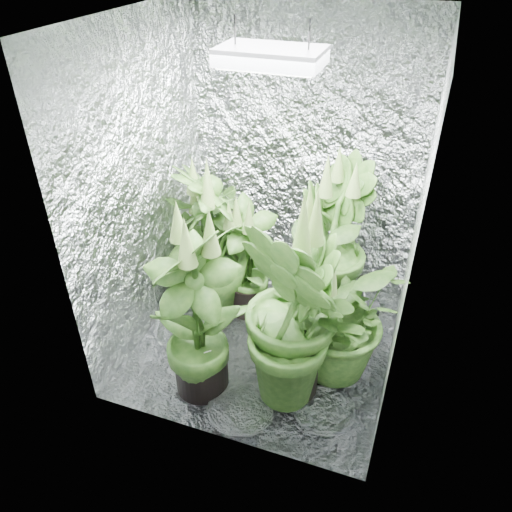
{
  "coord_description": "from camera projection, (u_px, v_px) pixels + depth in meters",
  "views": [
    {
      "loc": [
        0.76,
        -2.35,
        2.37
      ],
      "look_at": [
        -0.07,
        0.0,
        0.67
      ],
      "focal_mm": 35.0,
      "sensor_mm": 36.0,
      "label": 1
    }
  ],
  "objects": [
    {
      "name": "ceiling",
      "position": [
        272.0,
        16.0,
        2.25
      ],
      "size": [
        1.6,
        1.6,
        0.01
      ],
      "primitive_type": "cube",
      "color": "silver",
      "rests_on": "walls"
    },
    {
      "name": "plant_c",
      "position": [
        330.0,
        242.0,
        3.35
      ],
      "size": [
        0.73,
        0.73,
        1.21
      ],
      "rotation": [
        0.0,
        0.0,
        1.79
      ],
      "color": "black",
      "rests_on": "ground"
    },
    {
      "name": "walls",
      "position": [
        268.0,
        211.0,
        2.81
      ],
      "size": [
        1.62,
        1.62,
        2.0
      ],
      "color": "silver",
      "rests_on": "ground"
    },
    {
      "name": "plant_g",
      "position": [
        294.0,
        314.0,
        2.67
      ],
      "size": [
        0.9,
        0.9,
        1.3
      ],
      "rotation": [
        0.0,
        0.0,
        5.25
      ],
      "color": "black",
      "rests_on": "ground"
    },
    {
      "name": "circulation_fan",
      "position": [
        364.0,
        314.0,
        3.35
      ],
      "size": [
        0.19,
        0.31,
        0.37
      ],
      "rotation": [
        0.0,
        0.0,
        0.35
      ],
      "color": "black",
      "rests_on": "ground"
    },
    {
      "name": "ground",
      "position": [
        266.0,
        340.0,
        3.37
      ],
      "size": [
        1.6,
        1.6,
        0.0
      ],
      "primitive_type": "plane",
      "color": "silver",
      "rests_on": "ground"
    },
    {
      "name": "grow_lamp",
      "position": [
        271.0,
        57.0,
        2.35
      ],
      "size": [
        0.5,
        0.3,
        0.22
      ],
      "color": "gray",
      "rests_on": "ceiling"
    },
    {
      "name": "plant_f",
      "position": [
        197.0,
        312.0,
        2.72
      ],
      "size": [
        0.77,
        0.77,
        1.26
      ],
      "rotation": [
        0.0,
        0.0,
        4.37
      ],
      "color": "black",
      "rests_on": "ground"
    },
    {
      "name": "plant_a",
      "position": [
        206.0,
        236.0,
        3.7
      ],
      "size": [
        0.92,
        0.92,
        0.88
      ],
      "rotation": [
        0.0,
        0.0,
        5.93
      ],
      "color": "black",
      "rests_on": "ground"
    },
    {
      "name": "plant_d",
      "position": [
        210.0,
        244.0,
        3.41
      ],
      "size": [
        0.81,
        0.81,
        1.15
      ],
      "rotation": [
        0.0,
        0.0,
        2.19
      ],
      "color": "black",
      "rests_on": "ground"
    },
    {
      "name": "plant_e",
      "position": [
        333.0,
        317.0,
        2.89
      ],
      "size": [
        0.82,
        0.82,
        0.96
      ],
      "rotation": [
        0.0,
        0.0,
        3.2
      ],
      "color": "black",
      "rests_on": "ground"
    },
    {
      "name": "plant_label",
      "position": [
        208.0,
        356.0,
        2.84
      ],
      "size": [
        0.04,
        0.04,
        0.07
      ],
      "primitive_type": "cube",
      "rotation": [
        -0.21,
        0.0,
        0.78
      ],
      "color": "white",
      "rests_on": "plant_f"
    },
    {
      "name": "plant_b",
      "position": [
        247.0,
        261.0,
        3.41
      ],
      "size": [
        0.62,
        0.62,
        0.94
      ],
      "rotation": [
        0.0,
        0.0,
        0.62
      ],
      "color": "black",
      "rests_on": "ground"
    }
  ]
}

